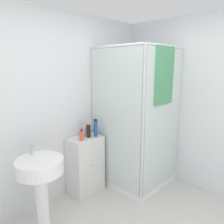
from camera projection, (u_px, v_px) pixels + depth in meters
wall_back at (48, 110)px, 2.78m from camera, size 6.40×0.06×2.50m
shower_enclosure at (137, 149)px, 3.32m from camera, size 0.95×0.98×2.07m
vanity_cabinet at (85, 165)px, 3.13m from camera, size 0.47×0.34×0.82m
sink at (40, 176)px, 2.31m from camera, size 0.49×0.49×0.98m
soap_dispenser at (81, 136)px, 2.92m from camera, size 0.06×0.06×0.16m
shampoo_bottle_tall_black at (88, 130)px, 3.04m from camera, size 0.06×0.06×0.21m
shampoo_bottle_blue at (96, 128)px, 3.07m from camera, size 0.05×0.05×0.25m
lotion_bottle_white at (84, 132)px, 3.07m from camera, size 0.05×0.05×0.17m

